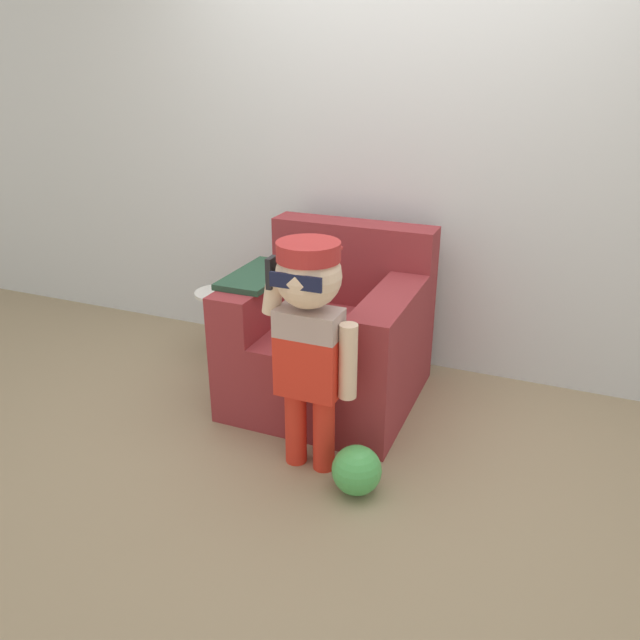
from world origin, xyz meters
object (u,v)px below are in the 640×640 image
Objects in this scene: armchair at (331,338)px; toy_ball at (357,470)px; side_table at (220,318)px; person_child at (309,324)px.

armchair is 0.88m from toy_ball.
armchair is at bearing -11.53° from side_table.
toy_ball is (1.20, -0.90, -0.16)m from side_table.
person_child is 4.90× the size of toy_ball.
armchair is at bearing 119.02° from toy_ball.
person_child is at bearing -76.48° from armchair.
side_table is (-0.78, 0.16, -0.07)m from armchair.
toy_ball is (0.41, -0.74, -0.23)m from armchair.
toy_ball is at bearing -37.01° from side_table.
toy_ball is at bearing -21.82° from person_child.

